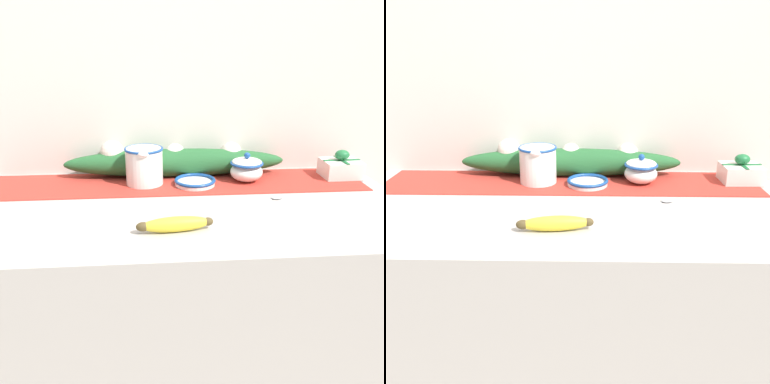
% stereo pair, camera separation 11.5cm
% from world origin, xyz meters
% --- Properties ---
extents(countertop, '(1.30, 0.65, 0.94)m').
position_xyz_m(countertop, '(0.00, 0.00, 0.47)').
color(countertop, '#B7B2AD').
rests_on(countertop, ground_plane).
extents(back_wall, '(2.10, 0.04, 2.40)m').
position_xyz_m(back_wall, '(0.00, 0.34, 1.20)').
color(back_wall, silver).
rests_on(back_wall, ground_plane).
extents(table_runner, '(1.20, 0.24, 0.00)m').
position_xyz_m(table_runner, '(0.00, 0.19, 0.94)').
color(table_runner, '#B23328').
rests_on(table_runner, countertop).
extents(cream_pitcher, '(0.12, 0.14, 0.12)m').
position_xyz_m(cream_pitcher, '(-0.10, 0.19, 1.00)').
color(cream_pitcher, white).
rests_on(cream_pitcher, countertop).
extents(sugar_bowl, '(0.11, 0.11, 0.10)m').
position_xyz_m(sugar_bowl, '(0.23, 0.19, 0.98)').
color(sugar_bowl, white).
rests_on(sugar_bowl, countertop).
extents(small_dish, '(0.13, 0.13, 0.02)m').
position_xyz_m(small_dish, '(0.06, 0.17, 0.95)').
color(small_dish, white).
rests_on(small_dish, countertop).
extents(banana, '(0.19, 0.06, 0.04)m').
position_xyz_m(banana, '(-0.02, -0.17, 0.96)').
color(banana, yellow).
rests_on(banana, countertop).
extents(spoon, '(0.18, 0.08, 0.01)m').
position_xyz_m(spoon, '(0.27, 0.03, 0.94)').
color(spoon, silver).
rests_on(spoon, countertop).
extents(gift_box, '(0.13, 0.11, 0.09)m').
position_xyz_m(gift_box, '(0.55, 0.21, 0.97)').
color(gift_box, silver).
rests_on(gift_box, countertop).
extents(poinsettia_garland, '(0.74, 0.11, 0.12)m').
position_xyz_m(poinsettia_garland, '(-0.00, 0.27, 0.99)').
color(poinsettia_garland, '#235B2D').
rests_on(poinsettia_garland, countertop).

